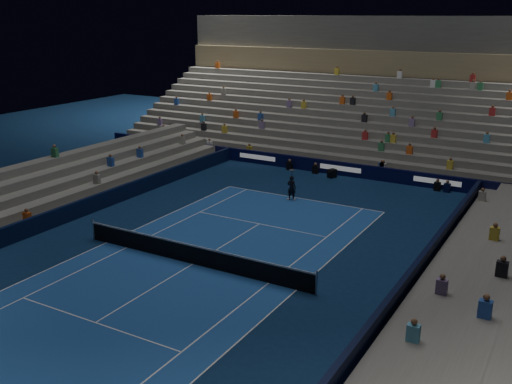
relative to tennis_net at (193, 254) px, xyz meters
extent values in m
plane|color=#0B2144|center=(0.00, 0.00, -0.50)|extent=(90.00, 90.00, 0.00)
cube|color=#1B4997|center=(0.00, 0.00, -0.50)|extent=(10.97, 23.77, 0.01)
cube|color=black|center=(0.00, 18.50, 0.00)|extent=(44.00, 0.25, 1.00)
cube|color=black|center=(9.70, 0.00, 0.00)|extent=(0.25, 37.00, 1.00)
cube|color=black|center=(-9.70, 0.00, 0.00)|extent=(0.25, 37.00, 1.00)
cube|color=slate|center=(0.00, 19.50, -0.25)|extent=(44.00, 1.00, 0.50)
cube|color=slate|center=(0.00, 20.50, 0.00)|extent=(44.00, 1.00, 1.00)
cube|color=slate|center=(0.00, 21.50, 0.25)|extent=(44.00, 1.00, 1.50)
cube|color=slate|center=(0.00, 22.50, 0.50)|extent=(44.00, 1.00, 2.00)
cube|color=slate|center=(0.00, 23.50, 0.75)|extent=(44.00, 1.00, 2.50)
cube|color=slate|center=(0.00, 24.50, 1.00)|extent=(44.00, 1.00, 3.00)
cube|color=slate|center=(0.00, 25.50, 1.25)|extent=(44.00, 1.00, 3.50)
cube|color=slate|center=(0.00, 26.50, 1.50)|extent=(44.00, 1.00, 4.00)
cube|color=slate|center=(0.00, 27.50, 1.75)|extent=(44.00, 1.00, 4.50)
cube|color=slate|center=(0.00, 28.50, 2.00)|extent=(44.00, 1.00, 5.00)
cube|color=slate|center=(0.00, 29.50, 2.25)|extent=(44.00, 1.00, 5.50)
cube|color=slate|center=(0.00, 30.50, 2.50)|extent=(44.00, 1.00, 6.00)
cube|color=#857552|center=(0.00, 31.60, 6.60)|extent=(44.00, 0.60, 2.20)
cube|color=#484845|center=(0.00, 33.00, 9.20)|extent=(44.00, 2.40, 3.00)
cube|color=slate|center=(10.50, 0.00, -0.25)|extent=(1.00, 37.00, 0.50)
cube|color=slate|center=(11.50, 0.00, 0.00)|extent=(1.00, 37.00, 1.00)
cube|color=slate|center=(12.50, 0.00, 0.25)|extent=(1.00, 37.00, 1.50)
cube|color=slate|center=(13.50, 0.00, 0.50)|extent=(1.00, 37.00, 2.00)
cube|color=slate|center=(-10.50, 0.00, -0.25)|extent=(1.00, 37.00, 0.50)
cube|color=slate|center=(-11.50, 0.00, 0.00)|extent=(1.00, 37.00, 1.00)
cube|color=slate|center=(-12.50, 0.00, 0.25)|extent=(1.00, 37.00, 1.50)
cube|color=slate|center=(-13.50, 0.00, 0.50)|extent=(1.00, 37.00, 2.00)
cylinder|color=#B2B2B7|center=(-6.40, 0.00, 0.05)|extent=(0.10, 0.10, 1.10)
cylinder|color=#B2B2B7|center=(6.40, 0.00, 0.05)|extent=(0.10, 0.10, 1.10)
cube|color=black|center=(0.00, 0.00, -0.05)|extent=(12.80, 0.03, 0.90)
cube|color=white|center=(0.00, 0.00, 0.44)|extent=(12.80, 0.04, 0.08)
imported|color=black|center=(-0.44, 11.29, 0.30)|extent=(0.62, 0.43, 1.61)
cube|color=black|center=(-0.32, 17.58, -0.20)|extent=(0.65, 0.70, 0.62)
cylinder|color=black|center=(-0.32, 17.12, -0.01)|extent=(0.29, 0.38, 0.16)
camera|label=1|loc=(15.44, -20.79, 10.92)|focal=41.27mm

